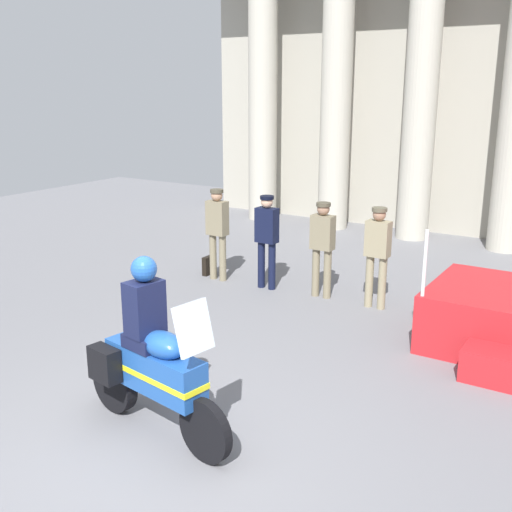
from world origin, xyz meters
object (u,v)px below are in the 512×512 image
officer_in_row_2 (322,242)px  briefcase_on_ground (209,265)px  motorcycle_with_rider (150,361)px  officer_in_row_0 (217,227)px  officer_in_row_1 (267,234)px  officer_in_row_3 (377,250)px

officer_in_row_2 → briefcase_on_ground: (-2.41, 0.03, -0.79)m
motorcycle_with_rider → officer_in_row_0: bearing=127.9°
officer_in_row_1 → briefcase_on_ground: 1.60m
officer_in_row_2 → motorcycle_with_rider: 4.81m
officer_in_row_0 → officer_in_row_3: size_ratio=1.02×
officer_in_row_2 → officer_in_row_3: officer_in_row_3 is taller
officer_in_row_1 → officer_in_row_0: bearing=4.0°
officer_in_row_1 → officer_in_row_2: (1.04, 0.10, -0.02)m
officer_in_row_3 → briefcase_on_ground: bearing=0.4°
officer_in_row_0 → motorcycle_with_rider: motorcycle_with_rider is taller
officer_in_row_2 → officer_in_row_0: bearing=5.2°
officer_in_row_1 → officer_in_row_2: 1.04m
officer_in_row_3 → officer_in_row_2: bearing=0.3°
officer_in_row_1 → motorcycle_with_rider: size_ratio=0.80×
motorcycle_with_rider → briefcase_on_ground: motorcycle_with_rider is taller
officer_in_row_1 → officer_in_row_2: size_ratio=1.02×
officer_in_row_0 → officer_in_row_1: 1.03m
officer_in_row_1 → motorcycle_with_rider: motorcycle_with_rider is taller
officer_in_row_2 → officer_in_row_3: bearing=-179.7°
officer_in_row_0 → briefcase_on_ground: size_ratio=4.73×
briefcase_on_ground → officer_in_row_2: bearing=-0.6°
officer_in_row_3 → briefcase_on_ground: officer_in_row_3 is taller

